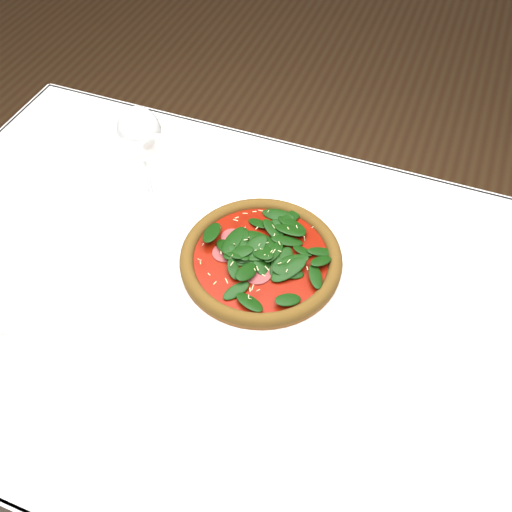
% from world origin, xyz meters
% --- Properties ---
extents(ground, '(6.00, 6.00, 0.00)m').
position_xyz_m(ground, '(0.00, 0.00, 0.00)').
color(ground, brown).
rests_on(ground, ground).
extents(dining_table, '(1.21, 0.81, 0.75)m').
position_xyz_m(dining_table, '(0.00, 0.00, 0.65)').
color(dining_table, white).
rests_on(dining_table, ground).
extents(plate, '(0.31, 0.31, 0.01)m').
position_xyz_m(plate, '(0.04, 0.08, 0.76)').
color(plate, white).
rests_on(plate, dining_table).
extents(pizza, '(0.30, 0.30, 0.04)m').
position_xyz_m(pizza, '(0.04, 0.08, 0.78)').
color(pizza, brown).
rests_on(pizza, plate).
extents(wine_glass, '(0.08, 0.08, 0.19)m').
position_xyz_m(wine_glass, '(-0.21, 0.17, 0.88)').
color(wine_glass, white).
rests_on(wine_glass, dining_table).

